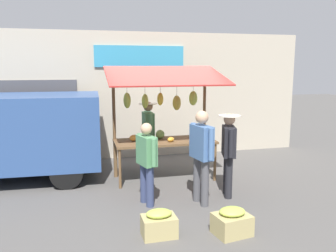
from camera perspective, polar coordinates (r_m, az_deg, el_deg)
name	(u,v)px	position (r m, az deg, el deg)	size (l,w,h in m)	color
ground_plane	(165,179)	(7.96, -0.53, -8.55)	(40.00, 40.00, 0.00)	#514F4C
street_backdrop	(144,95)	(9.73, -3.93, 5.01)	(9.00, 0.30, 3.40)	#B2A893
market_stall	(164,110)	(7.66, -0.66, 2.56)	(2.50, 1.46, 2.50)	brown
vendor_with_sunhat	(148,130)	(8.38, -3.24, -0.65)	(0.43, 0.71, 1.67)	#4C4C51
shopper_with_ponytail	(147,159)	(6.31, -3.49, -5.35)	(0.33, 0.64, 1.51)	navy
shopper_with_shopping_bag	(229,148)	(6.79, 9.83, -3.54)	(0.42, 0.67, 1.62)	#232328
shopper_in_striped_shirt	(201,150)	(6.33, 5.46, -3.93)	(0.32, 0.71, 1.72)	#4C4C51
produce_crate_near	(159,224)	(5.38, -1.47, -15.64)	(0.51, 0.36, 0.42)	tan
produce_crate_side	(232,222)	(5.51, 10.35, -15.12)	(0.58, 0.50, 0.42)	tan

